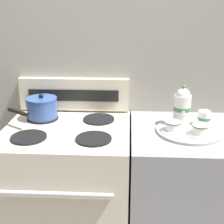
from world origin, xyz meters
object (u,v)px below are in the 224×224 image
at_px(serving_tray, 189,131).
at_px(creamer_jug, 204,118).
at_px(teacup_left, 200,130).
at_px(teacup_right, 173,126).
at_px(stove, 70,198).
at_px(teapot, 182,106).
at_px(saucepan, 42,108).

distance_m(serving_tray, creamer_jug, 0.13).
distance_m(teacup_left, teacup_right, 0.14).
bearing_deg(teacup_right, teacup_left, -16.66).
xyz_separation_m(serving_tray, teacup_left, (0.04, -0.06, 0.03)).
bearing_deg(creamer_jug, serving_tray, -141.95).
bearing_deg(serving_tray, stove, 178.77).
height_order(teapot, teacup_left, teapot).
xyz_separation_m(serving_tray, teacup_right, (-0.09, -0.02, 0.03)).
height_order(saucepan, teapot, teapot).
bearing_deg(teapot, teacup_right, -118.97).
distance_m(saucepan, creamer_jug, 0.93).
height_order(stove, teacup_left, teacup_left).
bearing_deg(serving_tray, creamer_jug, 38.05).
relative_size(saucepan, creamer_jug, 3.44).
bearing_deg(teapot, saucepan, 175.64).
xyz_separation_m(stove, teacup_left, (0.71, -0.08, 0.50)).
relative_size(stove, teapot, 4.17).
height_order(stove, serving_tray, serving_tray).
height_order(saucepan, serving_tray, saucepan).
bearing_deg(serving_tray, teacup_right, -166.92).
relative_size(teacup_left, creamer_jug, 1.52).
xyz_separation_m(teapot, creamer_jug, (0.12, -0.02, -0.06)).
bearing_deg(creamer_jug, teacup_right, -152.99).
height_order(teacup_left, creamer_jug, creamer_jug).
xyz_separation_m(teacup_right, creamer_jug, (0.18, 0.09, 0.02)).
distance_m(stove, teacup_left, 0.87).
bearing_deg(teacup_right, saucepan, 167.12).
height_order(stove, teacup_right, teacup_right).
xyz_separation_m(saucepan, serving_tray, (0.84, -0.15, -0.07)).
bearing_deg(serving_tray, saucepan, 169.85).
xyz_separation_m(saucepan, creamer_jug, (0.93, -0.08, -0.02)).
bearing_deg(teacup_left, serving_tray, 125.12).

